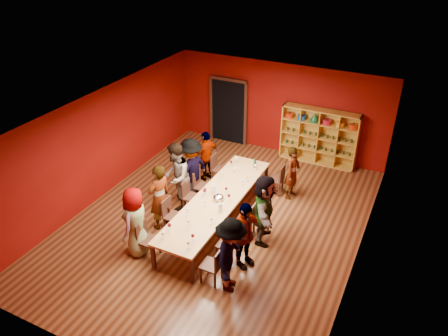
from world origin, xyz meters
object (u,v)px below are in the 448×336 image
Objects in this scene: shelving_unit at (319,134)px; chair_person_right_0 at (215,264)px; chair_person_left_4 at (217,167)px; wine_bottle at (255,163)px; tasting_table at (217,200)px; person_right_4 at (292,172)px; chair_person_right_1 at (230,243)px; person_left_4 at (207,156)px; chair_person_right_2 at (248,218)px; person_left_0 at (136,222)px; person_right_0 at (231,255)px; person_right_1 at (244,235)px; chair_person_left_3 at (200,184)px; chair_person_left_1 at (170,213)px; person_right_2 at (264,209)px; person_left_2 at (176,177)px; chair_person_left_0 at (146,237)px; chair_person_left_2 at (190,194)px; chair_person_right_4 at (278,178)px; spittoon_bowl at (218,197)px; person_left_1 at (159,197)px; person_left_3 at (191,169)px.

shelving_unit is 2.70× the size of chair_person_right_0.
chair_person_left_4 is 1.21m from wine_bottle.
tasting_table is 2.90× the size of person_right_4.
chair_person_left_4 and chair_person_right_1 have the same top height.
person_left_4 is 2.91m from chair_person_right_2.
tasting_table is at bearing 128.39° from chair_person_right_1.
person_right_0 reaches higher than person_left_0.
chair_person_right_1 is 0.54× the size of person_right_1.
chair_person_left_3 and chair_person_right_2 have the same top height.
person_right_2 is at bearing 16.50° from chair_person_left_1.
wine_bottle is (1.54, 1.70, -0.08)m from person_left_2.
chair_person_right_0 is 2.92× the size of wine_bottle.
chair_person_right_0 is 0.53m from person_right_0.
person_left_2 is (-0.39, 1.99, 0.45)m from chair_person_left_0.
chair_person_left_1 is at bearing 168.42° from chair_person_right_1.
person_left_0 reaches higher than chair_person_right_1.
tasting_table is 2.56× the size of person_right_0.
person_left_2 is at bearing 149.25° from chair_person_right_1.
chair_person_left_2 is 0.58m from chair_person_left_3.
chair_person_right_1 is 1.03m from chair_person_right_2.
chair_person_left_4 is 4.33m from person_right_0.
tasting_table is at bearing 115.41° from chair_person_right_0.
shelving_unit is 2.70× the size of chair_person_right_2.
chair_person_left_1 is 1.00× the size of chair_person_right_4.
person_right_4 is at bearing 58.74° from spittoon_bowl.
chair_person_left_4 is (0.00, 1.05, 0.00)m from chair_person_left_3.
chair_person_right_1 is at bearing -90.00° from chair_person_right_4.
shelving_unit is at bearing 65.64° from chair_person_left_1.
person_right_4 is (0.40, 0.00, 0.28)m from chair_person_right_4.
person_right_2 is 1.25m from spittoon_bowl.
person_left_4 is at bearing 37.76° from person_right_2.
chair_person_left_3 is (0.29, 1.52, -0.39)m from person_left_1.
chair_person_right_0 is at bearing -63.89° from chair_person_left_4.
person_left_4 is (-0.06, 2.57, -0.11)m from person_left_1.
chair_person_right_4 is at bearing 95.78° from person_right_4.
person_right_0 reaches higher than wine_bottle.
chair_person_left_4 and chair_person_right_0 have the same top height.
person_left_3 is at bearing -180.00° from chair_person_left_3.
chair_person_right_1 is (-0.37, 0.77, -0.38)m from person_right_0.
person_left_4 is at bearing 21.79° from person_right_0.
chair_person_right_1 is (2.11, -0.37, -0.39)m from person_left_1.
person_right_0 reaches higher than chair_person_right_1.
person_right_4 is at bearing 56.86° from tasting_table.
chair_person_left_4 is at bearing 90.00° from chair_person_left_1.
chair_person_left_2 is 0.76m from person_left_3.
chair_person_left_0 is 4.24m from chair_person_right_4.
chair_person_left_1 is at bearing -123.25° from chair_person_right_4.
chair_person_right_2 is at bearing -0.85° from person_right_0.
chair_person_left_0 is at bearing 27.19° from person_left_4.
chair_person_right_1 is at bearing -90.00° from chair_person_right_2.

